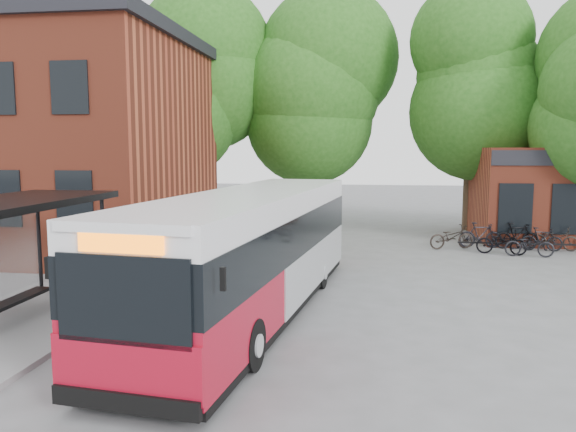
# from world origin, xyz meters

# --- Properties ---
(ground) EXTENTS (100.00, 100.00, 0.00)m
(ground) POSITION_xyz_m (0.00, 0.00, 0.00)
(ground) COLOR #606062
(bus_shelter) EXTENTS (3.60, 7.00, 2.90)m
(bus_shelter) POSITION_xyz_m (-4.50, -1.00, 1.45)
(bus_shelter) COLOR black
(bus_shelter) RESTS_ON ground
(bike_rail) EXTENTS (5.20, 0.10, 0.38)m
(bike_rail) POSITION_xyz_m (9.28, 10.00, 0.19)
(bike_rail) COLOR black
(bike_rail) RESTS_ON ground
(tree_0) EXTENTS (7.92, 7.92, 11.00)m
(tree_0) POSITION_xyz_m (-6.00, 16.00, 5.50)
(tree_0) COLOR #215316
(tree_0) RESTS_ON ground
(tree_1) EXTENTS (7.92, 7.92, 10.40)m
(tree_1) POSITION_xyz_m (1.00, 17.00, 5.20)
(tree_1) COLOR #215316
(tree_1) RESTS_ON ground
(tree_2) EXTENTS (7.92, 7.92, 11.00)m
(tree_2) POSITION_xyz_m (8.00, 16.00, 5.50)
(tree_2) COLOR #215316
(tree_2) RESTS_ON ground
(city_bus) EXTENTS (3.81, 11.82, 2.95)m
(city_bus) POSITION_xyz_m (0.48, 0.72, 1.48)
(city_bus) COLOR maroon
(city_bus) RESTS_ON ground
(bicycle_0) EXTENTS (1.93, 1.20, 0.96)m
(bicycle_0) POSITION_xyz_m (6.50, 10.47, 0.48)
(bicycle_0) COLOR black
(bicycle_0) RESTS_ON ground
(bicycle_1) EXTENTS (1.73, 0.59, 1.02)m
(bicycle_1) POSITION_xyz_m (7.70, 10.93, 0.51)
(bicycle_1) COLOR black
(bicycle_1) RESTS_ON ground
(bicycle_2) EXTENTS (1.90, 1.02, 0.95)m
(bicycle_2) POSITION_xyz_m (8.19, 9.51, 0.47)
(bicycle_2) COLOR black
(bicycle_2) RESTS_ON ground
(bicycle_3) EXTENTS (1.79, 0.73, 1.04)m
(bicycle_3) POSITION_xyz_m (9.08, 10.87, 0.52)
(bicycle_3) COLOR black
(bicycle_3) RESTS_ON ground
(bicycle_4) EXTENTS (1.77, 0.76, 0.90)m
(bicycle_4) POSITION_xyz_m (9.11, 9.19, 0.45)
(bicycle_4) COLOR black
(bicycle_4) RESTS_ON ground
(bicycle_5) EXTENTS (1.57, 0.59, 0.92)m
(bicycle_5) POSITION_xyz_m (9.90, 10.46, 0.46)
(bicycle_5) COLOR black
(bicycle_5) RESTS_ON ground
(bicycle_6) EXTENTS (1.85, 1.25, 0.92)m
(bicycle_6) POSITION_xyz_m (10.49, 10.80, 0.46)
(bicycle_6) COLOR #2E2924
(bicycle_6) RESTS_ON ground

